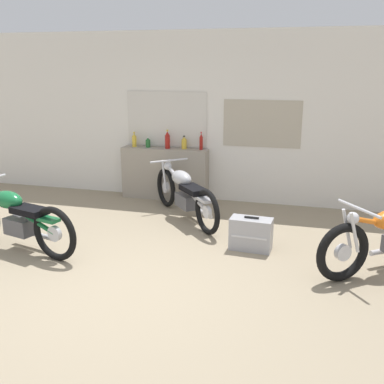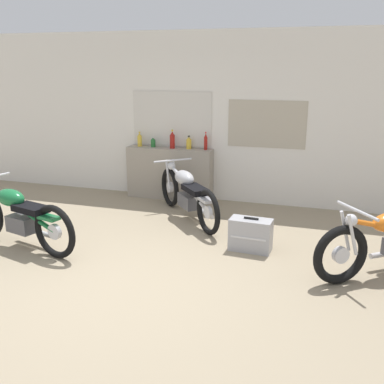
{
  "view_description": "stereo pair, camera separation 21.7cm",
  "coord_description": "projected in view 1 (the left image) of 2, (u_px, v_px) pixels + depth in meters",
  "views": [
    {
      "loc": [
        1.88,
        -3.97,
        2.27
      ],
      "look_at": [
        0.46,
        1.33,
        0.7
      ],
      "focal_mm": 42.0,
      "sensor_mm": 36.0,
      "label": 1
    },
    {
      "loc": [
        2.08,
        -3.91,
        2.27
      ],
      "look_at": [
        0.46,
        1.33,
        0.7
      ],
      "focal_mm": 42.0,
      "sensor_mm": 36.0,
      "label": 2
    }
  ],
  "objects": [
    {
      "name": "sill_counter",
      "position": [
        165.0,
        174.0,
        7.75
      ],
      "size": [
        1.5,
        0.28,
        0.88
      ],
      "color": "gray",
      "rests_on": "ground_plane"
    },
    {
      "name": "bottle_left_center",
      "position": [
        148.0,
        143.0,
        7.7
      ],
      "size": [
        0.08,
        0.08,
        0.18
      ],
      "color": "#23662D",
      "rests_on": "sill_counter"
    },
    {
      "name": "motorcycle_green",
      "position": [
        16.0,
        218.0,
        5.6
      ],
      "size": [
        1.96,
        0.74,
        0.85
      ],
      "color": "black",
      "rests_on": "ground_plane"
    },
    {
      "name": "bottle_right_center",
      "position": [
        184.0,
        143.0,
        7.56
      ],
      "size": [
        0.09,
        0.09,
        0.22
      ],
      "color": "gold",
      "rests_on": "sill_counter"
    },
    {
      "name": "bottle_rightmost",
      "position": [
        201.0,
        142.0,
        7.48
      ],
      "size": [
        0.06,
        0.06,
        0.3
      ],
      "color": "maroon",
      "rests_on": "sill_counter"
    },
    {
      "name": "hard_case_silver",
      "position": [
        251.0,
        234.0,
        5.65
      ],
      "size": [
        0.54,
        0.29,
        0.44
      ],
      "color": "#9E9EA3",
      "rests_on": "ground_plane"
    },
    {
      "name": "bottle_leftmost",
      "position": [
        134.0,
        140.0,
        7.75
      ],
      "size": [
        0.08,
        0.08,
        0.25
      ],
      "color": "gold",
      "rests_on": "sill_counter"
    },
    {
      "name": "wall_back",
      "position": [
        197.0,
        118.0,
        7.52
      ],
      "size": [
        10.0,
        0.07,
        2.8
      ],
      "color": "silver",
      "rests_on": "ground_plane"
    },
    {
      "name": "motorcycle_silver",
      "position": [
        185.0,
        193.0,
        6.72
      ],
      "size": [
        1.42,
        1.58,
        0.81
      ],
      "color": "black",
      "rests_on": "ground_plane"
    },
    {
      "name": "bottle_center",
      "position": [
        167.0,
        140.0,
        7.58
      ],
      "size": [
        0.08,
        0.08,
        0.32
      ],
      "color": "maroon",
      "rests_on": "sill_counter"
    },
    {
      "name": "ground_plane",
      "position": [
        118.0,
        285.0,
        4.78
      ],
      "size": [
        24.0,
        24.0,
        0.0
      ],
      "primitive_type": "plane",
      "color": "gray"
    }
  ]
}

